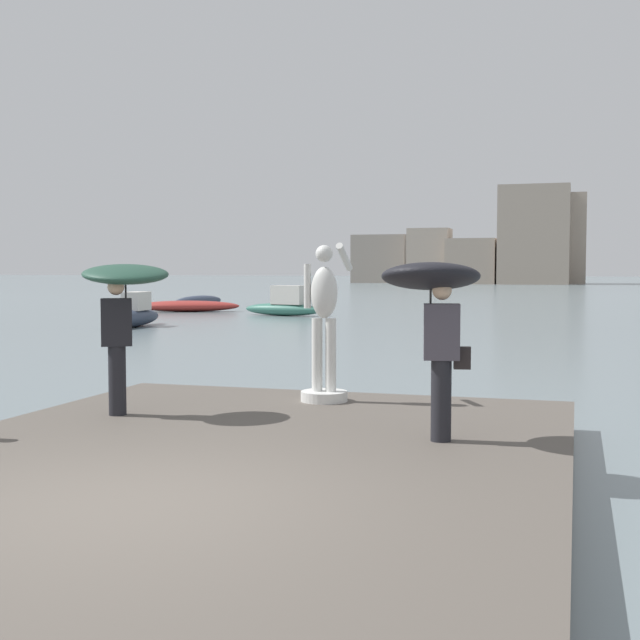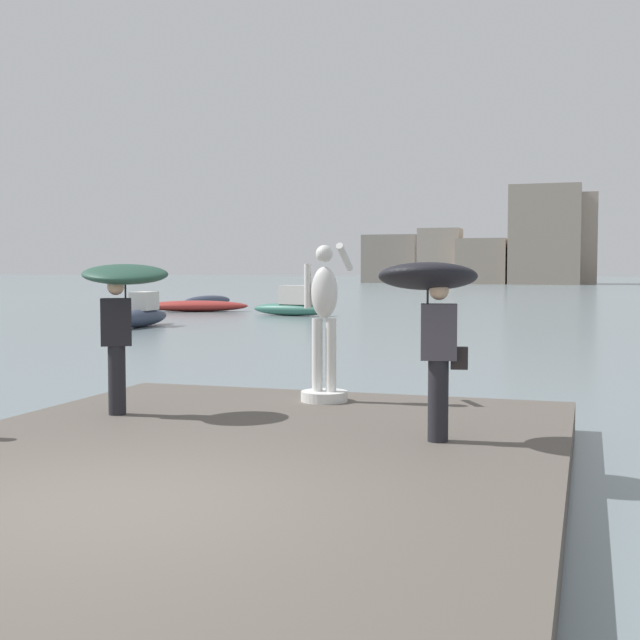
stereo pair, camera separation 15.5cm
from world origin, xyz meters
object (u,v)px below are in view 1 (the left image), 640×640
Objects in this scene: boat_near at (284,305)px; boat_mid at (187,306)px; boat_far at (199,301)px; boat_leftward at (134,315)px; onlooker_right at (434,298)px; onlooker_left at (123,295)px; statue_white_figure at (324,334)px.

boat_mid is (-6.09, 2.13, -0.22)m from boat_near.
boat_leftward is (4.74, -16.14, 0.13)m from boat_far.
boat_far is 16.82m from boat_leftward.
onlooker_right is 0.46× the size of boat_near.
boat_near is at bearing 112.04° from onlooker_right.
boat_mid is at bearing 114.25° from onlooker_left.
boat_leftward is (3.03, -11.03, 0.17)m from boat_mid.
boat_mid is 1.11× the size of boat_far.
boat_far is at bearing 113.47° from onlooker_left.
onlooker_right is 0.35× the size of boat_mid.
statue_white_figure is 22.15m from boat_leftward.
onlooker_left reaches higher than boat_leftward.
boat_near is at bearing -42.85° from boat_far.
boat_mid is at bearing -71.43° from boat_far.
onlooker_left is at bearing -61.24° from boat_leftward.
boat_far is at bearing 106.38° from boat_leftward.
statue_white_figure is at bearing -54.18° from boat_leftward.
boat_near is (-9.89, 26.84, -0.84)m from statue_white_figure.
onlooker_right is 31.45m from boat_near.
boat_mid is at bearing 118.87° from statue_white_figure.
statue_white_figure is at bearing 39.83° from onlooker_left.
onlooker_right is (4.03, -0.50, 0.02)m from onlooker_left.
onlooker_right is at bearing -67.96° from boat_near.
boat_near reaches higher than boat_far.
boat_mid is at bearing 160.67° from boat_near.
onlooker_right is at bearing -7.13° from onlooker_left.
boat_near is 0.85× the size of boat_far.
onlooker_right is 41.33m from boat_far.
statue_white_figure reaches higher than boat_near.
onlooker_right is at bearing -50.17° from statue_white_figure.
boat_leftward is (-10.82, 19.72, -1.47)m from onlooker_left.
onlooker_right is 0.44× the size of boat_leftward.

